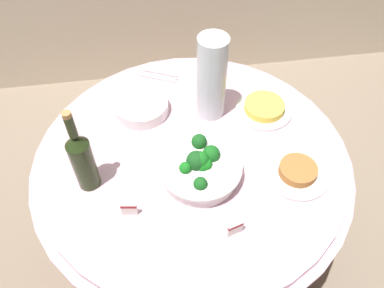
% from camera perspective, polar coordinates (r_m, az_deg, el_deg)
% --- Properties ---
extents(ground_plane, '(6.00, 6.00, 0.00)m').
position_cam_1_polar(ground_plane, '(2.04, 0.00, -14.39)').
color(ground_plane, gray).
extents(buffet_table, '(1.16, 1.16, 0.74)m').
position_cam_1_polar(buffet_table, '(1.71, 0.00, -8.95)').
color(buffet_table, maroon).
rests_on(buffet_table, ground_plane).
extents(broccoli_bowl, '(0.28, 0.28, 0.11)m').
position_cam_1_polar(broccoli_bowl, '(1.32, 1.22, -3.41)').
color(broccoli_bowl, white).
rests_on(broccoli_bowl, buffet_table).
extents(plate_stack, '(0.21, 0.21, 0.05)m').
position_cam_1_polar(plate_stack, '(1.55, -7.35, 5.39)').
color(plate_stack, white).
rests_on(plate_stack, buffet_table).
extents(wine_bottle, '(0.07, 0.07, 0.34)m').
position_cam_1_polar(wine_bottle, '(1.28, -15.67, -2.13)').
color(wine_bottle, '#263516').
rests_on(wine_bottle, buffet_table).
extents(decorative_fruit_vase, '(0.11, 0.11, 0.34)m').
position_cam_1_polar(decorative_fruit_vase, '(1.45, 2.83, 8.89)').
color(decorative_fruit_vase, silver).
rests_on(decorative_fruit_vase, buffet_table).
extents(serving_tongs, '(0.16, 0.11, 0.01)m').
position_cam_1_polar(serving_tongs, '(1.71, -4.64, 9.82)').
color(serving_tongs, silver).
rests_on(serving_tongs, buffet_table).
extents(food_plate_fried_egg, '(0.22, 0.22, 0.04)m').
position_cam_1_polar(food_plate_fried_egg, '(1.57, 10.41, 5.14)').
color(food_plate_fried_egg, white).
rests_on(food_plate_fried_egg, buffet_table).
extents(food_plate_peanuts, '(0.22, 0.22, 0.04)m').
position_cam_1_polar(food_plate_peanuts, '(1.39, 15.04, -3.97)').
color(food_plate_peanuts, white).
rests_on(food_plate_peanuts, buffet_table).
extents(label_placard_front, '(0.05, 0.02, 0.05)m').
position_cam_1_polar(label_placard_front, '(1.22, 6.30, -12.09)').
color(label_placard_front, white).
rests_on(label_placard_front, buffet_table).
extents(label_placard_mid, '(0.05, 0.02, 0.05)m').
position_cam_1_polar(label_placard_mid, '(1.26, -9.14, -9.28)').
color(label_placard_mid, white).
rests_on(label_placard_mid, buffet_table).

